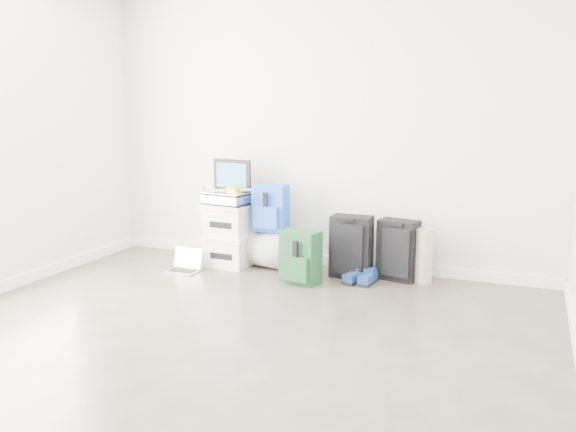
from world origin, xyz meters
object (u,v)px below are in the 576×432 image
at_px(large_suitcase, 351,247).
at_px(carry_on, 398,250).
at_px(duffel_bag, 272,249).
at_px(boxes_stack, 229,235).
at_px(laptop, 185,266).
at_px(briefcase, 228,198).

bearing_deg(large_suitcase, carry_on, 10.18).
height_order(duffel_bag, carry_on, carry_on).
distance_m(boxes_stack, carry_on, 1.66).
height_order(duffel_bag, laptop, duffel_bag).
relative_size(briefcase, large_suitcase, 0.74).
height_order(boxes_stack, large_suitcase, boxes_stack).
bearing_deg(boxes_stack, duffel_bag, 16.60).
distance_m(duffel_bag, large_suitcase, 0.82).
distance_m(boxes_stack, briefcase, 0.37).
bearing_deg(duffel_bag, briefcase, -152.90).
distance_m(briefcase, carry_on, 1.71).
relative_size(boxes_stack, laptop, 2.01).
bearing_deg(laptop, briefcase, 48.96).
xyz_separation_m(duffel_bag, large_suitcase, (0.81, -0.03, 0.10)).
distance_m(briefcase, large_suitcase, 1.29).
height_order(boxes_stack, duffel_bag, boxes_stack).
distance_m(boxes_stack, laptop, 0.52).
xyz_separation_m(duffel_bag, laptop, (-0.72, -0.43, -0.14)).
xyz_separation_m(carry_on, laptop, (-1.96, -0.48, -0.23)).
relative_size(briefcase, laptop, 1.38).
height_order(large_suitcase, carry_on, large_suitcase).
distance_m(briefcase, laptop, 0.77).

